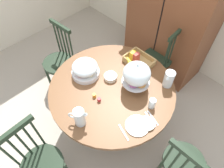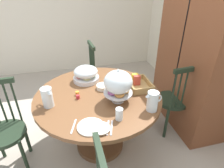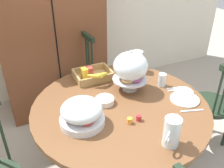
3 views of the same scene
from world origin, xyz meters
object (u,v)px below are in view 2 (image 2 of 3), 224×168
(milk_pitcher, at_px, (152,102))
(orange_juice_pitcher, at_px, (47,98))
(dining_table, at_px, (99,109))
(cereal_basket, at_px, (137,83))
(wooden_armoire, at_px, (200,54))
(cereal_bowl, at_px, (103,87))
(windsor_chair_near_window, at_px, (84,77))
(pastry_stand_with_dome, at_px, (118,83))
(windsor_chair_by_cabinet, at_px, (6,132))
(china_plate_large, at_px, (91,127))
(fruit_platter_covered, at_px, (86,74))
(china_plate_small, at_px, (101,128))
(windsor_chair_far_side, at_px, (173,101))
(drinking_glass, at_px, (119,114))

(milk_pitcher, bearing_deg, orange_juice_pitcher, -107.49)
(dining_table, distance_m, cereal_basket, 0.50)
(wooden_armoire, height_order, cereal_bowl, wooden_armoire)
(orange_juice_pitcher, height_order, milk_pitcher, orange_juice_pitcher)
(wooden_armoire, height_order, windsor_chair_near_window, wooden_armoire)
(pastry_stand_with_dome, relative_size, milk_pitcher, 1.82)
(wooden_armoire, bearing_deg, cereal_basket, -79.81)
(dining_table, distance_m, pastry_stand_with_dome, 0.45)
(wooden_armoire, distance_m, cereal_basket, 0.90)
(windsor_chair_by_cabinet, height_order, cereal_basket, windsor_chair_by_cabinet)
(milk_pitcher, height_order, china_plate_large, milk_pitcher)
(wooden_armoire, bearing_deg, dining_table, -81.05)
(pastry_stand_with_dome, height_order, fruit_platter_covered, pastry_stand_with_dome)
(wooden_armoire, height_order, china_plate_small, wooden_armoire)
(dining_table, xyz_separation_m, windsor_chair_far_side, (-0.05, 0.95, -0.10))
(windsor_chair_by_cabinet, height_order, windsor_chair_far_side, same)
(pastry_stand_with_dome, distance_m, fruit_platter_covered, 0.56)
(milk_pitcher, xyz_separation_m, china_plate_large, (0.09, -0.58, -0.08))
(wooden_armoire, bearing_deg, windsor_chair_by_cabinet, -84.30)
(drinking_glass, bearing_deg, windsor_chair_near_window, -173.53)
(china_plate_large, distance_m, drinking_glass, 0.26)
(fruit_platter_covered, distance_m, orange_juice_pitcher, 0.58)
(cereal_basket, relative_size, china_plate_small, 2.11)
(cereal_bowl, distance_m, drinking_glass, 0.53)
(windsor_chair_far_side, xyz_separation_m, pastry_stand_with_dome, (0.22, -0.79, 0.48))
(milk_pitcher, relative_size, china_plate_large, 0.86)
(windsor_chair_near_window, height_order, drinking_glass, windsor_chair_near_window)
(milk_pitcher, bearing_deg, fruit_platter_covered, -143.98)
(wooden_armoire, relative_size, china_plate_large, 8.91)
(china_plate_large, bearing_deg, wooden_armoire, 115.08)
(windsor_chair_near_window, bearing_deg, fruit_platter_covered, -2.55)
(dining_table, bearing_deg, windsor_chair_by_cabinet, -88.79)
(windsor_chair_far_side, bearing_deg, china_plate_large, -64.39)
(windsor_chair_by_cabinet, height_order, orange_juice_pitcher, windsor_chair_by_cabinet)
(cereal_bowl, bearing_deg, dining_table, -37.24)
(windsor_chair_near_window, distance_m, china_plate_small, 1.51)
(orange_juice_pitcher, relative_size, cereal_bowl, 1.38)
(dining_table, relative_size, windsor_chair_far_side, 1.34)
(windsor_chair_far_side, bearing_deg, cereal_basket, -89.60)
(fruit_platter_covered, bearing_deg, china_plate_large, -4.75)
(windsor_chair_far_side, bearing_deg, china_plate_small, -60.65)
(windsor_chair_by_cabinet, bearing_deg, windsor_chair_far_side, 92.24)
(fruit_platter_covered, height_order, milk_pitcher, milk_pitcher)
(windsor_chair_near_window, distance_m, fruit_platter_covered, 0.73)
(pastry_stand_with_dome, height_order, drinking_glass, pastry_stand_with_dome)
(pastry_stand_with_dome, relative_size, china_plate_large, 1.56)
(windsor_chair_far_side, xyz_separation_m, orange_juice_pitcher, (0.14, -1.44, 0.38))
(wooden_armoire, relative_size, china_plate_small, 13.07)
(cereal_bowl, bearing_deg, cereal_basket, 83.21)
(windsor_chair_near_window, distance_m, cereal_basket, 1.08)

